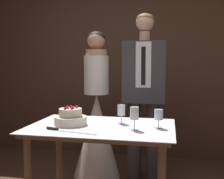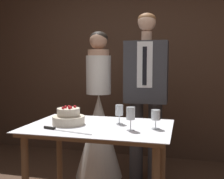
{
  "view_description": "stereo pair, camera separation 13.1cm",
  "coord_description": "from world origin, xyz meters",
  "px_view_note": "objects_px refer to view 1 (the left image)",
  "views": [
    {
      "loc": [
        0.54,
        -1.9,
        1.31
      ],
      "look_at": [
        -0.0,
        0.72,
        1.06
      ],
      "focal_mm": 45.0,
      "sensor_mm": 36.0,
      "label": 1
    },
    {
      "loc": [
        0.66,
        -1.87,
        1.31
      ],
      "look_at": [
        -0.0,
        0.72,
        1.06
      ],
      "focal_mm": 45.0,
      "sensor_mm": 36.0,
      "label": 2
    }
  ],
  "objects_px": {
    "tiered_cake": "(71,118)",
    "wine_glass_middle": "(121,111)",
    "wine_glass_far": "(159,115)",
    "wine_glass_near": "(134,114)",
    "cake_table": "(101,139)",
    "bride": "(97,125)",
    "groom": "(144,89)",
    "cake_knife": "(61,130)"
  },
  "relations": [
    {
      "from": "tiered_cake",
      "to": "wine_glass_middle",
      "type": "height_order",
      "value": "wine_glass_middle"
    },
    {
      "from": "wine_glass_middle",
      "to": "wine_glass_far",
      "type": "bearing_deg",
      "value": -18.56
    },
    {
      "from": "wine_glass_middle",
      "to": "wine_glass_near",
      "type": "bearing_deg",
      "value": -56.48
    },
    {
      "from": "tiered_cake",
      "to": "cake_table",
      "type": "bearing_deg",
      "value": 4.49
    },
    {
      "from": "tiered_cake",
      "to": "bride",
      "type": "bearing_deg",
      "value": 90.91
    },
    {
      "from": "wine_glass_middle",
      "to": "groom",
      "type": "xyz_separation_m",
      "value": [
        0.12,
        0.77,
        0.12
      ]
    },
    {
      "from": "wine_glass_middle",
      "to": "groom",
      "type": "bearing_deg",
      "value": 81.05
    },
    {
      "from": "wine_glass_near",
      "to": "groom",
      "type": "distance_m",
      "value": 0.98
    },
    {
      "from": "cake_table",
      "to": "tiered_cake",
      "type": "bearing_deg",
      "value": -175.51
    },
    {
      "from": "wine_glass_middle",
      "to": "wine_glass_far",
      "type": "height_order",
      "value": "wine_glass_middle"
    },
    {
      "from": "groom",
      "to": "wine_glass_near",
      "type": "bearing_deg",
      "value": -89.21
    },
    {
      "from": "cake_table",
      "to": "wine_glass_far",
      "type": "bearing_deg",
      "value": 0.01
    },
    {
      "from": "wine_glass_middle",
      "to": "wine_glass_far",
      "type": "xyz_separation_m",
      "value": [
        0.31,
        -0.11,
        -0.0
      ]
    },
    {
      "from": "cake_knife",
      "to": "wine_glass_near",
      "type": "relative_size",
      "value": 2.37
    },
    {
      "from": "wine_glass_near",
      "to": "wine_glass_middle",
      "type": "relative_size",
      "value": 1.11
    },
    {
      "from": "wine_glass_middle",
      "to": "bride",
      "type": "height_order",
      "value": "bride"
    },
    {
      "from": "wine_glass_far",
      "to": "wine_glass_near",
      "type": "bearing_deg",
      "value": -151.05
    },
    {
      "from": "wine_glass_middle",
      "to": "groom",
      "type": "height_order",
      "value": "groom"
    },
    {
      "from": "tiered_cake",
      "to": "wine_glass_near",
      "type": "bearing_deg",
      "value": -8.29
    },
    {
      "from": "bride",
      "to": "tiered_cake",
      "type": "bearing_deg",
      "value": -89.09
    },
    {
      "from": "wine_glass_near",
      "to": "bride",
      "type": "xyz_separation_m",
      "value": [
        -0.55,
        0.98,
        -0.32
      ]
    },
    {
      "from": "bride",
      "to": "groom",
      "type": "relative_size",
      "value": 0.9
    },
    {
      "from": "cake_knife",
      "to": "groom",
      "type": "distance_m",
      "value": 1.25
    },
    {
      "from": "cake_table",
      "to": "groom",
      "type": "xyz_separation_m",
      "value": [
        0.27,
        0.88,
        0.33
      ]
    },
    {
      "from": "cake_table",
      "to": "wine_glass_far",
      "type": "relative_size",
      "value": 7.88
    },
    {
      "from": "cake_knife",
      "to": "wine_glass_near",
      "type": "bearing_deg",
      "value": 27.33
    },
    {
      "from": "wine_glass_near",
      "to": "groom",
      "type": "height_order",
      "value": "groom"
    },
    {
      "from": "bride",
      "to": "wine_glass_middle",
      "type": "bearing_deg",
      "value": -61.59
    },
    {
      "from": "tiered_cake",
      "to": "cake_knife",
      "type": "bearing_deg",
      "value": -88.83
    },
    {
      "from": "wine_glass_middle",
      "to": "wine_glass_far",
      "type": "distance_m",
      "value": 0.33
    },
    {
      "from": "cake_table",
      "to": "wine_glass_far",
      "type": "height_order",
      "value": "wine_glass_far"
    },
    {
      "from": "wine_glass_middle",
      "to": "bride",
      "type": "xyz_separation_m",
      "value": [
        -0.42,
        0.77,
        -0.3
      ]
    },
    {
      "from": "wine_glass_far",
      "to": "groom",
      "type": "bearing_deg",
      "value": 102.33
    },
    {
      "from": "groom",
      "to": "bride",
      "type": "bearing_deg",
      "value": 179.93
    },
    {
      "from": "cake_table",
      "to": "tiered_cake",
      "type": "height_order",
      "value": "tiered_cake"
    },
    {
      "from": "wine_glass_near",
      "to": "wine_glass_far",
      "type": "relative_size",
      "value": 1.2
    },
    {
      "from": "tiered_cake",
      "to": "wine_glass_middle",
      "type": "bearing_deg",
      "value": 17.25
    },
    {
      "from": "wine_glass_near",
      "to": "wine_glass_far",
      "type": "height_order",
      "value": "wine_glass_near"
    },
    {
      "from": "wine_glass_near",
      "to": "bride",
      "type": "relative_size",
      "value": 0.11
    },
    {
      "from": "cake_table",
      "to": "tiered_cake",
      "type": "xyz_separation_m",
      "value": [
        -0.26,
        -0.02,
        0.17
      ]
    },
    {
      "from": "tiered_cake",
      "to": "bride",
      "type": "height_order",
      "value": "bride"
    },
    {
      "from": "tiered_cake",
      "to": "wine_glass_middle",
      "type": "xyz_separation_m",
      "value": [
        0.4,
        0.13,
        0.05
      ]
    }
  ]
}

